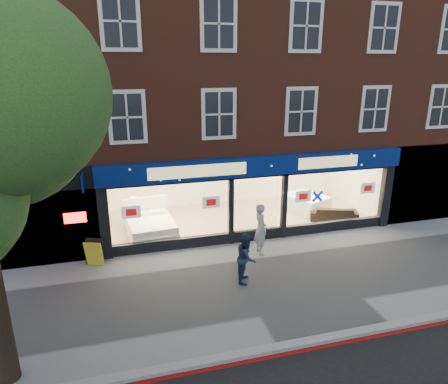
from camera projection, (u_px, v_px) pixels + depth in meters
name	position (u px, v px, depth m)	size (l,w,h in m)	color
ground	(290.00, 279.00, 12.45)	(120.00, 120.00, 0.00)	gray
kerb_line	(343.00, 343.00, 9.61)	(60.00, 0.10, 0.01)	#8C0A07
kerb_stone	(339.00, 336.00, 9.77)	(60.00, 0.25, 0.12)	gray
showroom_floor	(240.00, 218.00, 17.26)	(11.00, 4.50, 0.10)	tan
building	(229.00, 57.00, 16.76)	(19.00, 8.26, 10.30)	brown
display_bed	(151.00, 226.00, 15.35)	(1.99, 2.33, 1.23)	white
bedside_table	(135.00, 216.00, 16.53)	(0.45, 0.45, 0.55)	brown
mattress_stack	(306.00, 203.00, 17.90)	(1.97, 2.17, 0.70)	white
sofa	(333.00, 213.00, 16.84)	(1.98, 0.77, 0.58)	black
a_board	(94.00, 253.00, 13.19)	(0.59, 0.38, 0.91)	gold
pedestrian_grey	(261.00, 229.00, 13.89)	(0.67, 0.44, 1.84)	#989CA0
pedestrian_blue	(246.00, 257.00, 12.16)	(0.76, 0.59, 1.57)	#172541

